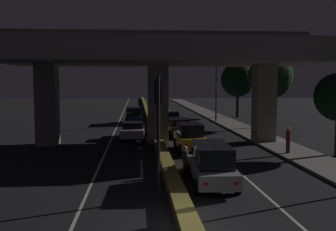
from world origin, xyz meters
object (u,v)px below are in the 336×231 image
(car_taxi_yellow_second, at_px, (190,137))
(street_lamp, at_px, (214,83))
(traffic_light_left_of_median, at_px, (158,115))
(car_dark_blue_second_oncoming, at_px, (134,115))
(motorcycle_red_filtering_near, at_px, (185,163))
(car_white_lead_oncoming, at_px, (133,130))
(car_dark_blue_fourth, at_px, (171,118))
(pedestrian_on_sidewalk, at_px, (288,140))
(car_dark_green_third, at_px, (179,127))
(car_silver_lead, at_px, (212,163))

(car_taxi_yellow_second, bearing_deg, street_lamp, -17.36)
(traffic_light_left_of_median, distance_m, car_dark_blue_second_oncoming, 28.37)
(street_lamp, distance_m, motorcycle_red_filtering_near, 26.29)
(car_taxi_yellow_second, height_order, car_white_lead_oncoming, car_taxi_yellow_second)
(car_taxi_yellow_second, xyz_separation_m, car_dark_blue_second_oncoming, (-3.91, 17.72, 0.03))
(car_dark_blue_fourth, bearing_deg, pedestrian_on_sidewalk, -163.49)
(car_dark_blue_fourth, height_order, motorcycle_red_filtering_near, motorcycle_red_filtering_near)
(car_taxi_yellow_second, relative_size, car_dark_green_third, 0.87)
(car_dark_green_third, xyz_separation_m, car_dark_blue_second_oncoming, (-4.00, 9.96, 0.22))
(car_silver_lead, height_order, motorcycle_red_filtering_near, car_silver_lead)
(car_dark_green_third, relative_size, pedestrian_on_sidewalk, 2.90)
(car_dark_green_third, xyz_separation_m, motorcycle_red_filtering_near, (-1.25, -14.48, -0.15))
(street_lamp, bearing_deg, motorcycle_red_filtering_near, -104.33)
(traffic_light_left_of_median, distance_m, street_lamp, 30.09)
(car_silver_lead, height_order, car_dark_blue_second_oncoming, car_dark_blue_second_oncoming)
(traffic_light_left_of_median, bearing_deg, car_dark_blue_fourth, 83.93)
(street_lamp, bearing_deg, car_dark_green_third, -115.83)
(car_dark_blue_second_oncoming, relative_size, motorcycle_red_filtering_near, 2.56)
(street_lamp, distance_m, car_taxi_yellow_second, 19.53)
(car_taxi_yellow_second, relative_size, car_white_lead_oncoming, 0.89)
(traffic_light_left_of_median, height_order, car_dark_green_third, traffic_light_left_of_median)
(street_lamp, height_order, car_dark_blue_second_oncoming, street_lamp)
(car_silver_lead, distance_m, car_dark_blue_second_oncoming, 26.63)
(traffic_light_left_of_median, height_order, car_taxi_yellow_second, traffic_light_left_of_median)
(car_silver_lead, xyz_separation_m, pedestrian_on_sidewalk, (6.21, 6.74, 0.00))
(car_dark_green_third, xyz_separation_m, pedestrian_on_sidewalk, (5.94, -9.67, 0.20))
(street_lamp, bearing_deg, car_taxi_yellow_second, -105.92)
(car_silver_lead, relative_size, car_dark_green_third, 0.99)
(pedestrian_on_sidewalk, bearing_deg, street_lamp, 92.12)
(car_dark_blue_second_oncoming, xyz_separation_m, motorcycle_red_filtering_near, (2.74, -24.44, -0.37))
(car_dark_green_third, xyz_separation_m, car_dark_blue_fourth, (0.10, 8.92, -0.06))
(traffic_light_left_of_median, relative_size, car_silver_lead, 1.02)
(car_white_lead_oncoming, xyz_separation_m, car_dark_blue_second_oncoming, (-0.06, 11.63, 0.30))
(car_white_lead_oncoming, distance_m, motorcycle_red_filtering_near, 13.09)
(car_taxi_yellow_second, relative_size, pedestrian_on_sidewalk, 2.53)
(car_silver_lead, relative_size, pedestrian_on_sidewalk, 2.87)
(car_dark_green_third, bearing_deg, car_silver_lead, 178.66)
(street_lamp, relative_size, car_silver_lead, 1.58)
(car_dark_green_third, xyz_separation_m, car_white_lead_oncoming, (-3.93, -1.67, -0.08))
(car_taxi_yellow_second, distance_m, pedestrian_on_sidewalk, 6.32)
(street_lamp, distance_m, car_dark_green_third, 12.46)
(street_lamp, xyz_separation_m, car_dark_green_third, (-5.19, -10.71, -3.70))
(car_taxi_yellow_second, bearing_deg, car_dark_green_third, -2.06)
(car_silver_lead, relative_size, car_taxi_yellow_second, 1.13)
(car_taxi_yellow_second, height_order, motorcycle_red_filtering_near, car_taxi_yellow_second)
(traffic_light_left_of_median, xyz_separation_m, car_silver_lead, (2.52, 1.88, -2.37))
(motorcycle_red_filtering_near, distance_m, pedestrian_on_sidewalk, 8.66)
(street_lamp, bearing_deg, car_dark_blue_fourth, -160.53)
(street_lamp, height_order, motorcycle_red_filtering_near, street_lamp)
(car_dark_blue_second_oncoming, bearing_deg, street_lamp, 94.79)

